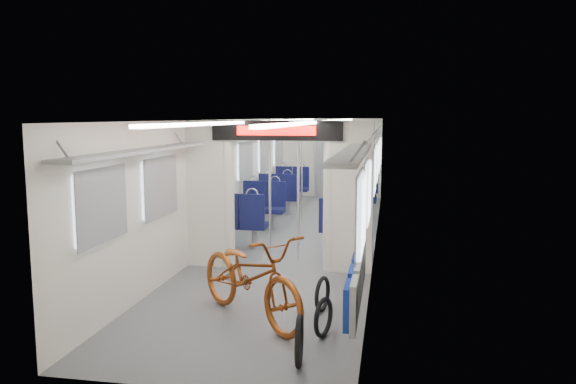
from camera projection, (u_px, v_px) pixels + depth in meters
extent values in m
plane|color=#515456|center=(299.00, 241.00, 10.74)|extent=(12.00, 12.00, 0.00)
cube|color=silver|center=(225.00, 179.00, 10.84)|extent=(0.02, 12.00, 2.30)
cube|color=silver|center=(376.00, 183.00, 10.33)|extent=(0.02, 12.00, 2.30)
cube|color=silver|center=(331.00, 158.00, 16.43)|extent=(2.90, 0.02, 2.30)
cube|color=silver|center=(185.00, 261.00, 4.73)|extent=(2.90, 0.02, 2.30)
cube|color=silver|center=(299.00, 120.00, 10.43)|extent=(2.90, 12.00, 0.02)
cube|color=white|center=(270.00, 121.00, 10.53)|extent=(0.12, 11.40, 0.04)
cube|color=white|center=(328.00, 121.00, 10.34)|extent=(0.12, 11.40, 0.04)
cube|color=silver|center=(208.00, 203.00, 8.85)|extent=(0.65, 0.18, 2.00)
cube|color=silver|center=(351.00, 207.00, 8.45)|extent=(0.65, 0.18, 2.00)
cube|color=silver|center=(278.00, 130.00, 8.50)|extent=(2.90, 0.18, 0.30)
cylinder|color=silver|center=(228.00, 204.00, 8.80)|extent=(0.20, 0.20, 2.00)
cylinder|color=silver|center=(330.00, 207.00, 8.51)|extent=(0.20, 0.20, 2.00)
cube|color=black|center=(276.00, 131.00, 8.39)|extent=(2.00, 0.03, 0.30)
cube|color=#FF0C07|center=(276.00, 131.00, 8.37)|extent=(1.20, 0.02, 0.14)
cube|color=silver|center=(100.00, 205.00, 6.12)|extent=(0.04, 1.00, 0.75)
cube|color=silver|center=(362.00, 213.00, 5.62)|extent=(0.04, 1.00, 0.75)
cube|color=silver|center=(159.00, 187.00, 7.68)|extent=(0.04, 1.00, 0.75)
cube|color=silver|center=(368.00, 192.00, 7.18)|extent=(0.04, 1.00, 0.75)
cube|color=silver|center=(218.00, 169.00, 10.31)|extent=(0.04, 1.00, 0.75)
cube|color=silver|center=(374.00, 172.00, 9.81)|extent=(0.04, 1.00, 0.75)
cube|color=silver|center=(245.00, 161.00, 12.17)|extent=(0.04, 1.00, 0.75)
cube|color=silver|center=(377.00, 163.00, 11.66)|extent=(0.04, 1.00, 0.75)
cube|color=silver|center=(264.00, 155.00, 14.02)|extent=(0.04, 1.00, 0.75)
cube|color=silver|center=(379.00, 157.00, 13.52)|extent=(0.04, 1.00, 0.75)
cube|color=silver|center=(278.00, 151.00, 15.77)|extent=(0.04, 1.00, 0.75)
cube|color=silver|center=(380.00, 152.00, 15.27)|extent=(0.04, 1.00, 0.75)
cube|color=gray|center=(143.00, 151.00, 6.80)|extent=(0.30, 3.60, 0.04)
cube|color=gray|center=(353.00, 153.00, 6.35)|extent=(0.30, 3.60, 0.04)
cube|color=gray|center=(258.00, 135.00, 12.65)|extent=(0.30, 7.60, 0.04)
cube|color=gray|center=(371.00, 135.00, 12.20)|extent=(0.30, 7.60, 0.04)
cube|color=gray|center=(331.00, 163.00, 16.40)|extent=(0.90, 0.05, 2.00)
imported|color=#8C4014|center=(251.00, 276.00, 6.49)|extent=(1.95, 1.89, 1.06)
cube|color=gray|center=(354.00, 306.00, 5.32)|extent=(0.06, 0.43, 0.49)
cube|color=navy|center=(348.00, 305.00, 5.33)|extent=(0.06, 0.40, 0.41)
cube|color=gray|center=(357.00, 288.00, 5.86)|extent=(0.06, 0.43, 0.49)
cube|color=navy|center=(352.00, 288.00, 5.87)|extent=(0.06, 0.40, 0.41)
cube|color=gray|center=(360.00, 274.00, 6.40)|extent=(0.06, 0.43, 0.49)
cube|color=navy|center=(355.00, 274.00, 6.41)|extent=(0.06, 0.40, 0.41)
cube|color=gray|center=(362.00, 262.00, 6.93)|extent=(0.06, 0.43, 0.49)
cube|color=navy|center=(358.00, 261.00, 6.94)|extent=(0.06, 0.40, 0.41)
torus|color=black|center=(299.00, 344.00, 5.30)|extent=(0.09, 0.52, 0.51)
torus|color=black|center=(323.00, 319.00, 6.02)|extent=(0.18, 0.44, 0.44)
torus|color=black|center=(322.00, 296.00, 6.82)|extent=(0.16, 0.44, 0.44)
cube|color=#0C0F38|center=(255.00, 226.00, 10.15)|extent=(0.45, 0.42, 0.10)
cylinder|color=gray|center=(255.00, 238.00, 10.18)|extent=(0.10, 0.10, 0.35)
cube|color=#0C0F38|center=(252.00, 209.00, 9.94)|extent=(0.45, 0.08, 0.55)
torus|color=silver|center=(252.00, 194.00, 9.91)|extent=(0.23, 0.03, 0.23)
cube|color=#0C0F38|center=(274.00, 210.00, 11.80)|extent=(0.45, 0.42, 0.10)
cylinder|color=gray|center=(274.00, 221.00, 11.83)|extent=(0.10, 0.10, 0.35)
cube|color=#0C0F38|center=(275.00, 194.00, 11.92)|extent=(0.45, 0.08, 0.55)
torus|color=silver|center=(275.00, 181.00, 11.88)|extent=(0.23, 0.03, 0.23)
cube|color=#0C0F38|center=(230.00, 225.00, 10.24)|extent=(0.45, 0.42, 0.10)
cylinder|color=gray|center=(230.00, 237.00, 10.27)|extent=(0.10, 0.10, 0.35)
cube|color=#0C0F38|center=(227.00, 209.00, 10.03)|extent=(0.45, 0.08, 0.55)
torus|color=silver|center=(226.00, 194.00, 9.99)|extent=(0.23, 0.03, 0.23)
cube|color=#0C0F38|center=(252.00, 210.00, 11.88)|extent=(0.45, 0.42, 0.10)
cylinder|color=gray|center=(252.00, 220.00, 11.91)|extent=(0.10, 0.10, 0.35)
cube|color=#0C0F38|center=(254.00, 193.00, 12.00)|extent=(0.45, 0.08, 0.55)
torus|color=silver|center=(254.00, 181.00, 11.96)|extent=(0.23, 0.03, 0.23)
cube|color=#0C0F38|center=(332.00, 228.00, 9.90)|extent=(0.41, 0.39, 0.10)
cylinder|color=gray|center=(331.00, 241.00, 9.93)|extent=(0.10, 0.10, 0.35)
cube|color=#0C0F38|center=(331.00, 213.00, 9.71)|extent=(0.41, 0.07, 0.50)
torus|color=silver|center=(331.00, 199.00, 9.67)|extent=(0.21, 0.03, 0.21)
cube|color=#0C0F38|center=(339.00, 213.00, 11.42)|extent=(0.41, 0.39, 0.10)
cylinder|color=gray|center=(339.00, 224.00, 11.45)|extent=(0.10, 0.10, 0.35)
cube|color=#0C0F38|center=(340.00, 198.00, 11.53)|extent=(0.41, 0.07, 0.50)
torus|color=silver|center=(340.00, 185.00, 11.50)|extent=(0.21, 0.03, 0.21)
cube|color=#0C0F38|center=(358.00, 229.00, 9.82)|extent=(0.41, 0.39, 0.10)
cylinder|color=gray|center=(358.00, 242.00, 9.85)|extent=(0.10, 0.10, 0.35)
cube|color=#0C0F38|center=(358.00, 214.00, 9.62)|extent=(0.41, 0.07, 0.50)
torus|color=silver|center=(358.00, 199.00, 9.59)|extent=(0.21, 0.03, 0.21)
cube|color=#0C0F38|center=(363.00, 214.00, 11.34)|extent=(0.41, 0.39, 0.10)
cylinder|color=gray|center=(362.00, 225.00, 11.37)|extent=(0.10, 0.10, 0.35)
cube|color=#0C0F38|center=(363.00, 198.00, 11.45)|extent=(0.41, 0.07, 0.50)
torus|color=silver|center=(364.00, 186.00, 11.41)|extent=(0.21, 0.03, 0.21)
cube|color=#0C0F38|center=(289.00, 198.00, 13.55)|extent=(0.45, 0.42, 0.10)
cylinder|color=gray|center=(289.00, 207.00, 13.58)|extent=(0.10, 0.10, 0.35)
cube|color=#0C0F38|center=(287.00, 186.00, 13.34)|extent=(0.45, 0.08, 0.55)
torus|color=silver|center=(287.00, 174.00, 13.30)|extent=(0.23, 0.03, 0.23)
cube|color=#0C0F38|center=(300.00, 189.00, 15.21)|extent=(0.45, 0.42, 0.10)
cylinder|color=gray|center=(300.00, 197.00, 15.24)|extent=(0.10, 0.10, 0.35)
cube|color=#0C0F38|center=(301.00, 177.00, 15.33)|extent=(0.45, 0.08, 0.55)
torus|color=silver|center=(301.00, 167.00, 15.29)|extent=(0.23, 0.03, 0.23)
cube|color=#0C0F38|center=(270.00, 198.00, 13.63)|extent=(0.45, 0.42, 0.10)
cylinder|color=gray|center=(270.00, 207.00, 13.66)|extent=(0.10, 0.10, 0.35)
cube|color=#0C0F38|center=(268.00, 185.00, 13.42)|extent=(0.45, 0.08, 0.55)
torus|color=silver|center=(268.00, 174.00, 13.39)|extent=(0.23, 0.03, 0.23)
cube|color=#0C0F38|center=(283.00, 189.00, 15.29)|extent=(0.45, 0.42, 0.10)
cylinder|color=gray|center=(283.00, 197.00, 15.32)|extent=(0.10, 0.10, 0.35)
cube|color=#0C0F38|center=(284.00, 176.00, 15.41)|extent=(0.45, 0.08, 0.55)
torus|color=silver|center=(284.00, 166.00, 15.38)|extent=(0.23, 0.03, 0.23)
cube|color=#0C0F38|center=(347.00, 200.00, 13.32)|extent=(0.46, 0.43, 0.10)
cylinder|color=gray|center=(347.00, 209.00, 13.35)|extent=(0.10, 0.10, 0.35)
cube|color=#0C0F38|center=(346.00, 187.00, 13.11)|extent=(0.46, 0.08, 0.56)
torus|color=silver|center=(347.00, 175.00, 13.07)|extent=(0.23, 0.03, 0.23)
cube|color=#0C0F38|center=(352.00, 190.00, 15.00)|extent=(0.46, 0.43, 0.10)
cylinder|color=gray|center=(352.00, 199.00, 15.03)|extent=(0.10, 0.10, 0.35)
cube|color=#0C0F38|center=(352.00, 177.00, 15.12)|extent=(0.46, 0.08, 0.56)
torus|color=silver|center=(352.00, 167.00, 15.09)|extent=(0.23, 0.03, 0.23)
cube|color=#0C0F38|center=(367.00, 200.00, 13.24)|extent=(0.46, 0.43, 0.10)
cylinder|color=gray|center=(367.00, 209.00, 13.27)|extent=(0.10, 0.10, 0.35)
cube|color=#0C0F38|center=(367.00, 187.00, 13.02)|extent=(0.46, 0.08, 0.56)
torus|color=silver|center=(367.00, 175.00, 12.99)|extent=(0.23, 0.03, 0.23)
cube|color=#0C0F38|center=(369.00, 191.00, 14.92)|extent=(0.46, 0.43, 0.10)
cylinder|color=gray|center=(369.00, 199.00, 14.95)|extent=(0.10, 0.10, 0.35)
cube|color=#0C0F38|center=(370.00, 178.00, 15.04)|extent=(0.46, 0.08, 0.56)
torus|color=silver|center=(370.00, 167.00, 15.00)|extent=(0.23, 0.03, 0.23)
cylinder|color=silver|center=(270.00, 188.00, 9.51)|extent=(0.04, 0.04, 2.30)
cylinder|color=silver|center=(298.00, 191.00, 9.11)|extent=(0.04, 0.04, 2.30)
cylinder|color=silver|center=(302.00, 171.00, 12.52)|extent=(0.04, 0.04, 2.30)
cylinder|color=silver|center=(328.00, 172.00, 12.26)|extent=(0.04, 0.04, 2.30)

